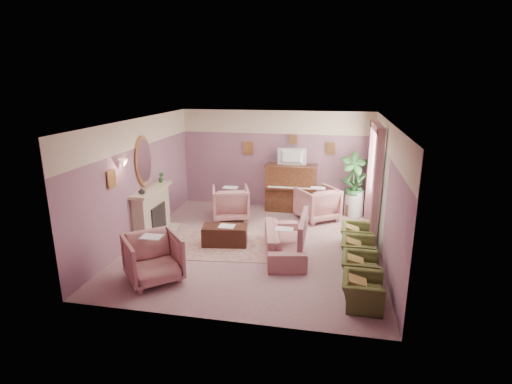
% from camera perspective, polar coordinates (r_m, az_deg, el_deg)
% --- Properties ---
extents(floor, '(5.50, 6.00, 0.01)m').
position_cam_1_polar(floor, '(9.18, -0.07, -7.57)').
color(floor, gray).
rests_on(floor, ground).
extents(ceiling, '(5.50, 6.00, 0.01)m').
position_cam_1_polar(ceiling, '(8.47, -0.08, 10.09)').
color(ceiling, white).
rests_on(ceiling, wall_back).
extents(wall_back, '(5.50, 0.02, 2.80)m').
position_cam_1_polar(wall_back, '(11.60, 2.82, 4.66)').
color(wall_back, '#71516D').
rests_on(wall_back, floor).
extents(wall_front, '(5.50, 0.02, 2.80)m').
position_cam_1_polar(wall_front, '(5.95, -5.75, -6.44)').
color(wall_front, '#71516D').
rests_on(wall_front, floor).
extents(wall_left, '(0.02, 6.00, 2.80)m').
position_cam_1_polar(wall_left, '(9.62, -16.36, 1.68)').
color(wall_left, '#71516D').
rests_on(wall_left, floor).
extents(wall_right, '(0.02, 6.00, 2.80)m').
position_cam_1_polar(wall_right, '(8.63, 18.12, -0.06)').
color(wall_right, '#71516D').
rests_on(wall_right, floor).
extents(picture_rail_band, '(5.50, 0.01, 0.65)m').
position_cam_1_polar(picture_rail_band, '(11.43, 2.88, 9.94)').
color(picture_rail_band, beige).
rests_on(picture_rail_band, wall_back).
extents(stripe_panel, '(0.01, 3.00, 2.15)m').
position_cam_1_polar(stripe_panel, '(9.96, 17.06, 0.16)').
color(stripe_panel, '#A7B09B').
rests_on(stripe_panel, wall_right).
extents(fireplace_surround, '(0.30, 1.40, 1.10)m').
position_cam_1_polar(fireplace_surround, '(9.96, -14.64, -2.82)').
color(fireplace_surround, '#C6B494').
rests_on(fireplace_surround, floor).
extents(fireplace_inset, '(0.18, 0.72, 0.68)m').
position_cam_1_polar(fireplace_inset, '(9.96, -14.06, -3.68)').
color(fireplace_inset, black).
rests_on(fireplace_inset, floor).
extents(fire_ember, '(0.06, 0.54, 0.10)m').
position_cam_1_polar(fire_ember, '(10.01, -13.79, -4.67)').
color(fire_ember, '#EE3810').
rests_on(fire_ember, floor).
extents(mantel_shelf, '(0.40, 1.55, 0.07)m').
position_cam_1_polar(mantel_shelf, '(9.78, -14.72, 0.33)').
color(mantel_shelf, '#C6B494').
rests_on(mantel_shelf, fireplace_surround).
extents(hearth, '(0.55, 1.50, 0.02)m').
position_cam_1_polar(hearth, '(10.06, -13.40, -5.81)').
color(hearth, '#C6B494').
rests_on(hearth, floor).
extents(mirror_frame, '(0.04, 0.72, 1.20)m').
position_cam_1_polar(mirror_frame, '(9.69, -15.75, 4.25)').
color(mirror_frame, tan).
rests_on(mirror_frame, wall_left).
extents(mirror_glass, '(0.01, 0.60, 1.06)m').
position_cam_1_polar(mirror_glass, '(9.68, -15.61, 4.25)').
color(mirror_glass, white).
rests_on(mirror_glass, wall_left).
extents(sconce_shade, '(0.20, 0.20, 0.16)m').
position_cam_1_polar(sconce_shade, '(8.71, -18.42, 3.98)').
color(sconce_shade, '#DEA18C').
rests_on(sconce_shade, wall_left).
extents(piano, '(1.40, 0.60, 1.30)m').
position_cam_1_polar(piano, '(11.40, 5.02, 0.54)').
color(piano, '#4C2916').
rests_on(piano, floor).
extents(piano_keyshelf, '(1.30, 0.12, 0.06)m').
position_cam_1_polar(piano_keyshelf, '(11.05, 4.83, 0.42)').
color(piano_keyshelf, '#4C2916').
rests_on(piano_keyshelf, piano).
extents(piano_keys, '(1.20, 0.08, 0.02)m').
position_cam_1_polar(piano_keys, '(11.04, 4.83, 0.62)').
color(piano_keys, white).
rests_on(piano_keys, piano).
extents(piano_top, '(1.45, 0.65, 0.04)m').
position_cam_1_polar(piano_top, '(11.25, 5.10, 3.79)').
color(piano_top, '#4C2916').
rests_on(piano_top, piano).
extents(television, '(0.80, 0.12, 0.48)m').
position_cam_1_polar(television, '(11.14, 5.11, 5.19)').
color(television, black).
rests_on(television, piano).
extents(print_back_left, '(0.30, 0.03, 0.38)m').
position_cam_1_polar(print_back_left, '(11.65, -1.11, 6.31)').
color(print_back_left, tan).
rests_on(print_back_left, wall_back).
extents(print_back_right, '(0.26, 0.03, 0.34)m').
position_cam_1_polar(print_back_right, '(11.38, 10.60, 6.13)').
color(print_back_right, tan).
rests_on(print_back_right, wall_back).
extents(print_back_mid, '(0.22, 0.03, 0.26)m').
position_cam_1_polar(print_back_mid, '(11.40, 5.34, 7.47)').
color(print_back_mid, tan).
rests_on(print_back_mid, wall_back).
extents(print_left_wall, '(0.03, 0.28, 0.36)m').
position_cam_1_polar(print_left_wall, '(8.52, -19.94, 1.79)').
color(print_left_wall, tan).
rests_on(print_left_wall, wall_left).
extents(window_blind, '(0.03, 1.40, 1.80)m').
position_cam_1_polar(window_blind, '(10.06, 17.02, 3.98)').
color(window_blind, beige).
rests_on(window_blind, wall_right).
extents(curtain_left, '(0.16, 0.34, 2.60)m').
position_cam_1_polar(curtain_left, '(9.25, 16.85, 0.44)').
color(curtain_left, '#9A616D').
rests_on(curtain_left, floor).
extents(curtain_right, '(0.16, 0.34, 2.60)m').
position_cam_1_polar(curtain_right, '(11.03, 16.00, 2.93)').
color(curtain_right, '#9A616D').
rests_on(curtain_right, floor).
extents(pelmet, '(0.16, 2.20, 0.16)m').
position_cam_1_polar(pelmet, '(9.92, 16.96, 8.87)').
color(pelmet, '#9A616D').
rests_on(pelmet, wall_right).
extents(mantel_plant, '(0.16, 0.16, 0.28)m').
position_cam_1_polar(mantel_plant, '(10.22, -13.41, 2.06)').
color(mantel_plant, '#2C602C').
rests_on(mantel_plant, mantel_shelf).
extents(mantel_vase, '(0.16, 0.16, 0.16)m').
position_cam_1_polar(mantel_vase, '(9.32, -16.02, 0.17)').
color(mantel_vase, beige).
rests_on(mantel_vase, mantel_shelf).
extents(area_rug, '(2.69, 2.07, 0.01)m').
position_cam_1_polar(area_rug, '(9.22, -4.14, -7.46)').
color(area_rug, '#A87B72').
rests_on(area_rug, floor).
extents(coffee_table, '(1.06, 0.65, 0.45)m').
position_cam_1_polar(coffee_table, '(9.14, -4.47, -6.20)').
color(coffee_table, '#341A10').
rests_on(coffee_table, floor).
extents(table_paper, '(0.35, 0.28, 0.01)m').
position_cam_1_polar(table_paper, '(9.05, -4.19, -4.88)').
color(table_paper, white).
rests_on(table_paper, coffee_table).
extents(sofa, '(0.66, 1.98, 0.80)m').
position_cam_1_polar(sofa, '(8.62, 4.03, -6.34)').
color(sofa, tan).
rests_on(sofa, floor).
extents(sofa_throw, '(0.10, 1.50, 0.55)m').
position_cam_1_polar(sofa_throw, '(8.51, 6.74, -5.27)').
color(sofa_throw, '#9A616D').
rests_on(sofa_throw, sofa).
extents(floral_armchair_left, '(0.94, 0.94, 0.98)m').
position_cam_1_polar(floral_armchair_left, '(10.72, -3.66, -1.31)').
color(floral_armchair_left, tan).
rests_on(floral_armchair_left, floor).
extents(floral_armchair_right, '(0.94, 0.94, 0.98)m').
position_cam_1_polar(floral_armchair_right, '(10.77, 8.74, -1.40)').
color(floral_armchair_right, tan).
rests_on(floral_armchair_right, floor).
extents(floral_armchair_front, '(0.94, 0.94, 0.98)m').
position_cam_1_polar(floral_armchair_front, '(7.73, -14.51, -8.83)').
color(floral_armchair_front, tan).
rests_on(floral_armchair_front, floor).
extents(olive_chair_a, '(0.55, 0.78, 0.68)m').
position_cam_1_polar(olive_chair_a, '(7.01, 15.02, -12.95)').
color(olive_chair_a, '#4A5225').
rests_on(olive_chair_a, floor).
extents(olive_chair_b, '(0.55, 0.78, 0.68)m').
position_cam_1_polar(olive_chair_b, '(7.74, 14.66, -10.05)').
color(olive_chair_b, '#4A5225').
rests_on(olive_chair_b, floor).
extents(olive_chair_c, '(0.55, 0.78, 0.68)m').
position_cam_1_polar(olive_chair_c, '(8.48, 14.37, -7.66)').
color(olive_chair_c, '#4A5225').
rests_on(olive_chair_c, floor).
extents(olive_chair_d, '(0.55, 0.78, 0.68)m').
position_cam_1_polar(olive_chair_d, '(9.24, 14.13, -5.66)').
color(olive_chair_d, '#4A5225').
rests_on(olive_chair_d, floor).
extents(side_table, '(0.52, 0.52, 0.70)m').
position_cam_1_polar(side_table, '(11.35, 13.82, -1.52)').
color(side_table, silver).
rests_on(side_table, floor).
extents(side_plant_big, '(0.30, 0.30, 0.34)m').
position_cam_1_polar(side_plant_big, '(11.21, 13.99, 1.02)').
color(side_plant_big, '#2C602C').
rests_on(side_plant_big, side_table).
extents(side_plant_small, '(0.16, 0.16, 0.28)m').
position_cam_1_polar(side_plant_small, '(11.13, 14.62, 0.70)').
color(side_plant_small, '#2C602C').
rests_on(side_plant_small, side_table).
extents(palm_pot, '(0.34, 0.34, 0.34)m').
position_cam_1_polar(palm_pot, '(11.34, 13.43, -2.47)').
color(palm_pot, brown).
rests_on(palm_pot, floor).
extents(palm_plant, '(0.76, 0.76, 1.44)m').
position_cam_1_polar(palm_plant, '(11.10, 13.72, 1.90)').
color(palm_plant, '#2C602C').
rests_on(palm_plant, palm_pot).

